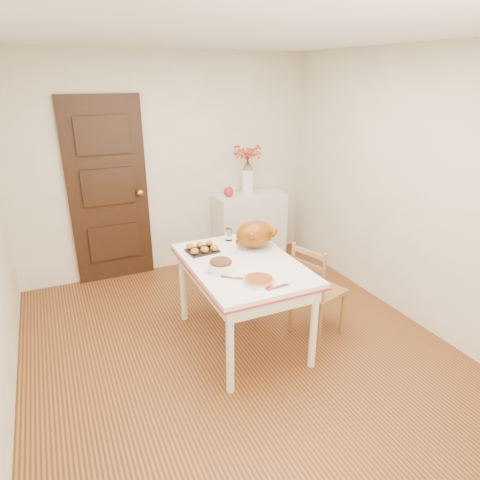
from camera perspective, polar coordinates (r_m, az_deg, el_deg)
name	(u,v)px	position (r m, az deg, el deg)	size (l,w,h in m)	color
floor	(240,353)	(3.80, 0.04, -14.87)	(3.50, 4.00, 0.00)	#40220C
ceiling	(240,32)	(3.07, 0.05, 26.16)	(3.50, 4.00, 0.00)	white
wall_back	(168,166)	(5.05, -9.61, 9.72)	(3.50, 0.00, 2.50)	beige
wall_front	(473,372)	(1.80, 28.81, -15.22)	(3.50, 0.00, 2.50)	beige
wall_right	(414,190)	(4.23, 22.26, 6.19)	(0.00, 4.00, 2.50)	beige
door_back	(108,192)	(4.94, -17.24, 6.18)	(0.85, 0.06, 2.06)	black
sideboard	(250,227)	(5.39, 1.31, 1.74)	(0.87, 0.39, 0.87)	silver
kitchen_table	(242,302)	(3.74, 0.32, -8.36)	(0.88, 1.29, 0.77)	white
chair_oak	(318,289)	(3.91, 10.46, -6.42)	(0.39, 0.39, 0.88)	#945B2D
berry_vase	(248,169)	(5.17, 1.02, 9.47)	(0.32, 0.32, 0.62)	white
apple	(229,192)	(5.13, -1.54, 6.48)	(0.12, 0.12, 0.12)	#B3201D
turkey_platter	(255,236)	(3.78, 2.02, 0.58)	(0.41, 0.33, 0.26)	#7F3705
pumpkin_pie	(259,280)	(3.22, 2.55, -5.36)	(0.24, 0.24, 0.05)	brown
stuffing_dish	(221,265)	(3.40, -2.58, -3.32)	(0.27, 0.21, 0.10)	brown
rolls_tray	(202,248)	(3.78, -5.09, -1.06)	(0.26, 0.21, 0.07)	#BB721E
pie_server	(278,287)	(3.16, 5.09, -6.29)	(0.19, 0.05, 0.01)	silver
carving_knife	(237,278)	(3.28, -0.41, -5.13)	(0.26, 0.06, 0.01)	silver
drinking_glass	(228,235)	(4.01, -1.56, 0.74)	(0.07, 0.07, 0.12)	white
shaker_pair	(252,232)	(4.13, 1.58, 1.10)	(0.08, 0.03, 0.08)	white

